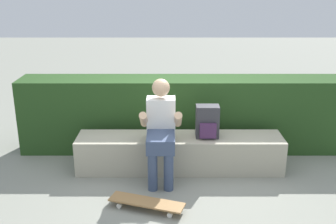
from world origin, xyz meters
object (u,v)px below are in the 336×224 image
Objects in this scene: bench_main at (180,153)px; person_skater at (161,128)px; backpack_on_bench at (207,122)px; skateboard_near_person at (147,203)px.

person_skater reaches higher than bench_main.
backpack_on_bench is (0.56, 0.21, -0.01)m from person_skater.
backpack_on_bench is at bearing -1.62° from bench_main.
bench_main is at bearing 43.50° from person_skater.
bench_main is 1.02m from skateboard_near_person.
person_skater is 2.97× the size of backpack_on_bench.
person_skater is 0.93m from skateboard_near_person.
person_skater is at bearing -159.68° from backpack_on_bench.
skateboard_near_person is at bearing -111.51° from bench_main.
skateboard_near_person is 1.29m from backpack_on_bench.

